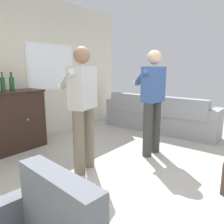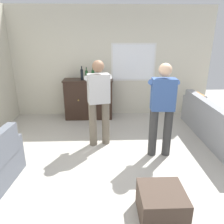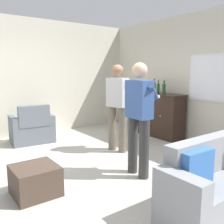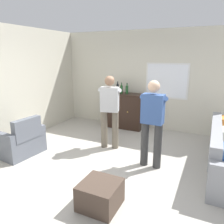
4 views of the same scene
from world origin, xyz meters
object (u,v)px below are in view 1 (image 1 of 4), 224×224
couch (157,117)px  sideboard_cabinet (7,122)px  person_standing_left (82,104)px  person_standing_right (152,98)px  bottle_wine_green (12,84)px  bottle_spirits_clear (3,84)px

couch → sideboard_cabinet: sideboard_cabinet is taller
person_standing_left → person_standing_right: bearing=-22.3°
person_standing_right → bottle_wine_green: bearing=123.4°
sideboard_cabinet → person_standing_left: person_standing_left is taller
sideboard_cabinet → person_standing_right: bearing=-54.2°
sideboard_cabinet → bottle_spirits_clear: 0.64m
couch → person_standing_left: (-2.38, -0.06, 0.61)m
sideboard_cabinet → bottle_wine_green: bottle_wine_green is taller
bottle_spirits_clear → person_standing_right: person_standing_right is taller
couch → sideboard_cabinet: (-2.68, 1.44, 0.19)m
person_standing_right → sideboard_cabinet: bearing=125.8°
person_standing_left → sideboard_cabinet: bearing=101.4°
bottle_spirits_clear → person_standing_left: (0.33, -1.46, -0.22)m
couch → person_standing_right: size_ratio=1.54×
couch → bottle_wine_green: size_ratio=8.41×
person_standing_left → person_standing_right: same height
sideboard_cabinet → person_standing_left: bearing=-78.6°
bottle_wine_green → person_standing_left: (0.17, -1.48, -0.22)m
bottle_wine_green → person_standing_right: (1.28, -1.93, -0.22)m
sideboard_cabinet → person_standing_right: size_ratio=0.75×
couch → bottle_spirits_clear: 3.15m
sideboard_cabinet → bottle_spirits_clear: size_ratio=3.98×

